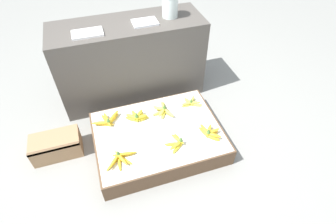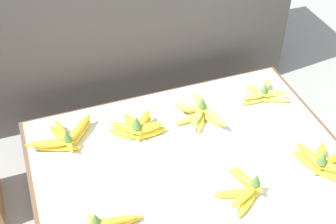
{
  "view_description": "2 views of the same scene",
  "coord_description": "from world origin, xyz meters",
  "px_view_note": "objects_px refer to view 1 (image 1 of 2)",
  "views": [
    {
      "loc": [
        -0.36,
        -1.39,
        1.84
      ],
      "look_at": [
        0.13,
        0.14,
        0.23
      ],
      "focal_mm": 28.0,
      "sensor_mm": 36.0,
      "label": 1
    },
    {
      "loc": [
        -0.43,
        -0.98,
        1.34
      ],
      "look_at": [
        -0.04,
        0.13,
        0.3
      ],
      "focal_mm": 50.0,
      "sensor_mm": 36.0,
      "label": 2
    }
  ],
  "objects_px": {
    "glass_jar": "(170,5)",
    "banana_bunch_middle_right": "(191,102)",
    "foam_tray_white": "(87,33)",
    "banana_bunch_front_right": "(210,132)",
    "wooden_crate": "(56,146)",
    "banana_bunch_middle_midright": "(163,110)",
    "banana_bunch_middle_left": "(108,120)",
    "banana_bunch_middle_midleft": "(137,117)",
    "banana_bunch_front_midright": "(177,143)",
    "banana_bunch_front_left": "(120,158)"
  },
  "relations": [
    {
      "from": "glass_jar",
      "to": "banana_bunch_middle_right",
      "type": "bearing_deg",
      "value": -87.65
    },
    {
      "from": "foam_tray_white",
      "to": "banana_bunch_middle_right",
      "type": "bearing_deg",
      "value": -30.8
    },
    {
      "from": "banana_bunch_front_right",
      "to": "glass_jar",
      "type": "distance_m",
      "value": 1.16
    },
    {
      "from": "wooden_crate",
      "to": "banana_bunch_middle_midright",
      "type": "height_order",
      "value": "banana_bunch_middle_midright"
    },
    {
      "from": "banana_bunch_front_right",
      "to": "banana_bunch_middle_left",
      "type": "bearing_deg",
      "value": 152.83
    },
    {
      "from": "wooden_crate",
      "to": "glass_jar",
      "type": "bearing_deg",
      "value": 26.33
    },
    {
      "from": "banana_bunch_middle_midleft",
      "to": "banana_bunch_middle_right",
      "type": "bearing_deg",
      "value": 3.4
    },
    {
      "from": "banana_bunch_middle_left",
      "to": "banana_bunch_middle_midright",
      "type": "bearing_deg",
      "value": -3.38
    },
    {
      "from": "banana_bunch_front_midright",
      "to": "banana_bunch_front_right",
      "type": "relative_size",
      "value": 0.99
    },
    {
      "from": "wooden_crate",
      "to": "banana_bunch_front_right",
      "type": "distance_m",
      "value": 1.28
    },
    {
      "from": "banana_bunch_middle_left",
      "to": "banana_bunch_middle_right",
      "type": "bearing_deg",
      "value": -0.66
    },
    {
      "from": "banana_bunch_front_midright",
      "to": "banana_bunch_middle_right",
      "type": "xyz_separation_m",
      "value": [
        0.28,
        0.4,
        -0.0
      ]
    },
    {
      "from": "wooden_crate",
      "to": "banana_bunch_middle_midright",
      "type": "xyz_separation_m",
      "value": [
        0.94,
        0.02,
        0.11
      ]
    },
    {
      "from": "banana_bunch_front_midright",
      "to": "glass_jar",
      "type": "bearing_deg",
      "value": 75.0
    },
    {
      "from": "banana_bunch_front_right",
      "to": "foam_tray_white",
      "type": "bearing_deg",
      "value": 132.55
    },
    {
      "from": "banana_bunch_middle_midleft",
      "to": "banana_bunch_front_left",
      "type": "bearing_deg",
      "value": -120.16
    },
    {
      "from": "wooden_crate",
      "to": "banana_bunch_middle_midright",
      "type": "bearing_deg",
      "value": 1.11
    },
    {
      "from": "banana_bunch_front_left",
      "to": "foam_tray_white",
      "type": "relative_size",
      "value": 1.03
    },
    {
      "from": "banana_bunch_middle_midright",
      "to": "banana_bunch_front_midright",
      "type": "bearing_deg",
      "value": -90.62
    },
    {
      "from": "banana_bunch_middle_midright",
      "to": "banana_bunch_front_right",
      "type": "bearing_deg",
      "value": -52.22
    },
    {
      "from": "banana_bunch_front_midright",
      "to": "banana_bunch_middle_midright",
      "type": "xyz_separation_m",
      "value": [
        0.0,
        0.38,
        -0.0
      ]
    },
    {
      "from": "banana_bunch_middle_right",
      "to": "glass_jar",
      "type": "distance_m",
      "value": 0.88
    },
    {
      "from": "banana_bunch_middle_left",
      "to": "foam_tray_white",
      "type": "distance_m",
      "value": 0.73
    },
    {
      "from": "banana_bunch_middle_left",
      "to": "glass_jar",
      "type": "height_order",
      "value": "glass_jar"
    },
    {
      "from": "banana_bunch_front_midright",
      "to": "banana_bunch_middle_midleft",
      "type": "relative_size",
      "value": 0.97
    },
    {
      "from": "banana_bunch_front_left",
      "to": "banana_bunch_middle_midright",
      "type": "xyz_separation_m",
      "value": [
        0.46,
        0.39,
        0.0
      ]
    },
    {
      "from": "banana_bunch_middle_right",
      "to": "banana_bunch_middle_midleft",
      "type": "bearing_deg",
      "value": -176.6
    },
    {
      "from": "banana_bunch_front_midright",
      "to": "banana_bunch_middle_right",
      "type": "height_order",
      "value": "banana_bunch_front_midright"
    },
    {
      "from": "banana_bunch_middle_left",
      "to": "banana_bunch_middle_midleft",
      "type": "distance_m",
      "value": 0.25
    },
    {
      "from": "banana_bunch_front_right",
      "to": "banana_bunch_middle_midleft",
      "type": "distance_m",
      "value": 0.64
    },
    {
      "from": "banana_bunch_front_midright",
      "to": "banana_bunch_middle_midright",
      "type": "height_order",
      "value": "banana_bunch_front_midright"
    },
    {
      "from": "wooden_crate",
      "to": "banana_bunch_front_right",
      "type": "height_order",
      "value": "banana_bunch_front_right"
    },
    {
      "from": "banana_bunch_middle_right",
      "to": "foam_tray_white",
      "type": "distance_m",
      "value": 1.06
    },
    {
      "from": "foam_tray_white",
      "to": "glass_jar",
      "type": "bearing_deg",
      "value": 7.52
    },
    {
      "from": "glass_jar",
      "to": "foam_tray_white",
      "type": "relative_size",
      "value": 0.81
    },
    {
      "from": "wooden_crate",
      "to": "foam_tray_white",
      "type": "relative_size",
      "value": 1.58
    },
    {
      "from": "banana_bunch_middle_right",
      "to": "banana_bunch_front_left",
      "type": "bearing_deg",
      "value": -150.87
    },
    {
      "from": "banana_bunch_middle_left",
      "to": "banana_bunch_front_midright",
      "type": "bearing_deg",
      "value": -40.32
    },
    {
      "from": "wooden_crate",
      "to": "banana_bunch_middle_right",
      "type": "height_order",
      "value": "banana_bunch_middle_right"
    },
    {
      "from": "banana_bunch_front_midright",
      "to": "banana_bunch_front_right",
      "type": "distance_m",
      "value": 0.29
    },
    {
      "from": "banana_bunch_middle_midright",
      "to": "foam_tray_white",
      "type": "height_order",
      "value": "foam_tray_white"
    },
    {
      "from": "wooden_crate",
      "to": "glass_jar",
      "type": "relative_size",
      "value": 1.95
    },
    {
      "from": "banana_bunch_front_midright",
      "to": "foam_tray_white",
      "type": "relative_size",
      "value": 0.78
    },
    {
      "from": "banana_bunch_front_right",
      "to": "banana_bunch_middle_right",
      "type": "relative_size",
      "value": 1.02
    },
    {
      "from": "banana_bunch_front_left",
      "to": "banana_bunch_middle_midright",
      "type": "relative_size",
      "value": 1.1
    },
    {
      "from": "banana_bunch_middle_midright",
      "to": "foam_tray_white",
      "type": "bearing_deg",
      "value": 135.81
    },
    {
      "from": "banana_bunch_front_right",
      "to": "banana_bunch_middle_midleft",
      "type": "height_order",
      "value": "banana_bunch_middle_midleft"
    },
    {
      "from": "banana_bunch_middle_midright",
      "to": "foam_tray_white",
      "type": "distance_m",
      "value": 0.9
    },
    {
      "from": "banana_bunch_front_midright",
      "to": "glass_jar",
      "type": "height_order",
      "value": "glass_jar"
    },
    {
      "from": "banana_bunch_front_left",
      "to": "glass_jar",
      "type": "relative_size",
      "value": 1.27
    }
  ]
}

